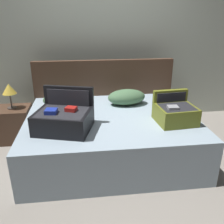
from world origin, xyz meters
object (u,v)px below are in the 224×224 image
object	(u,v)px
hard_case_medium	(175,112)
bed	(111,135)
hard_case_large	(64,118)
nightstand	(15,124)
pillow_center_head	(62,100)
pillow_near_headboard	(127,97)
table_lamp	(9,90)

from	to	relation	value
hard_case_medium	bed	bearing A→B (deg)	154.83
bed	hard_case_large	distance (m)	0.73
bed	nightstand	distance (m)	1.40
pillow_center_head	nightstand	size ratio (longest dim) A/B	1.04
pillow_near_headboard	nightstand	distance (m)	1.60
pillow_center_head	table_lamp	size ratio (longest dim) A/B	1.46
pillow_near_headboard	hard_case_medium	bearing A→B (deg)	-55.63
hard_case_medium	pillow_near_headboard	distance (m)	0.78
hard_case_large	table_lamp	distance (m)	1.13
pillow_center_head	bed	bearing A→B (deg)	-32.08
pillow_near_headboard	table_lamp	xyz separation A→B (m)	(-1.55, 0.16, 0.11)
hard_case_medium	pillow_center_head	distance (m)	1.44
hard_case_medium	table_lamp	size ratio (longest dim) A/B	1.30
pillow_center_head	table_lamp	world-z (taller)	table_lamp
pillow_near_headboard	pillow_center_head	world-z (taller)	pillow_near_headboard
nightstand	table_lamp	world-z (taller)	table_lamp
bed	pillow_near_headboard	bearing A→B (deg)	55.80
pillow_center_head	nightstand	world-z (taller)	pillow_center_head
bed	hard_case_medium	bearing A→B (deg)	-20.30
pillow_near_headboard	table_lamp	world-z (taller)	table_lamp
table_lamp	hard_case_medium	bearing A→B (deg)	-21.90
bed	pillow_center_head	size ratio (longest dim) A/B	4.05
nightstand	table_lamp	size ratio (longest dim) A/B	1.39
hard_case_medium	pillow_center_head	bearing A→B (deg)	149.11
pillow_near_headboard	pillow_center_head	xyz separation A→B (m)	(-0.86, -0.01, -0.00)
pillow_center_head	table_lamp	xyz separation A→B (m)	(-0.69, 0.17, 0.11)
pillow_center_head	nightstand	distance (m)	0.81
hard_case_medium	pillow_near_headboard	world-z (taller)	hard_case_medium
pillow_near_headboard	nightstand	xyz separation A→B (m)	(-1.55, 0.16, -0.39)
bed	hard_case_large	xyz separation A→B (m)	(-0.53, -0.30, 0.39)
hard_case_large	table_lamp	size ratio (longest dim) A/B	1.93
hard_case_medium	table_lamp	world-z (taller)	hard_case_medium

